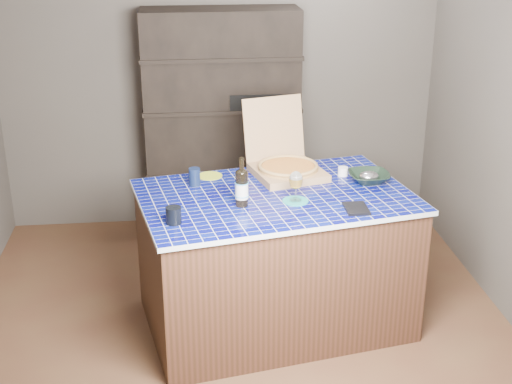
{
  "coord_description": "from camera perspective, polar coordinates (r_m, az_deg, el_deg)",
  "views": [
    {
      "loc": [
        -0.3,
        -3.9,
        2.52
      ],
      "look_at": [
        0.11,
        0.0,
        0.93
      ],
      "focal_mm": 50.0,
      "sensor_mm": 36.0,
      "label": 1
    }
  ],
  "objects": [
    {
      "name": "navy_cup",
      "position": [
        4.44,
        -4.94,
        1.21
      ],
      "size": [
        0.07,
        0.07,
        0.11
      ],
      "primitive_type": "cylinder",
      "color": "#0E1832",
      "rests_on": "kitchen_island"
    },
    {
      "name": "kitchen_island",
      "position": [
        4.5,
        1.53,
        -5.44
      ],
      "size": [
        1.79,
        1.32,
        0.89
      ],
      "rotation": [
        0.0,
        0.0,
        0.19
      ],
      "color": "#46261B",
      "rests_on": "floor"
    },
    {
      "name": "room",
      "position": [
        4.11,
        -1.52,
        4.03
      ],
      "size": [
        3.5,
        3.5,
        3.5
      ],
      "color": "brown",
      "rests_on": "ground"
    },
    {
      "name": "green_trivet",
      "position": [
        4.6,
        -3.7,
        1.3
      ],
      "size": [
        0.16,
        0.16,
        0.01
      ],
      "primitive_type": "cylinder",
      "color": "#AEC029",
      "rests_on": "kitchen_island"
    },
    {
      "name": "foil_contents",
      "position": [
        4.54,
        9.03,
        1.28
      ],
      "size": [
        0.13,
        0.1,
        0.06
      ],
      "primitive_type": "ellipsoid",
      "color": "#A7A5B0",
      "rests_on": "bowl"
    },
    {
      "name": "pizza_box",
      "position": [
        4.61,
        2.45,
        2.16
      ],
      "size": [
        0.53,
        0.6,
        0.46
      ],
      "rotation": [
        0.0,
        0.0,
        0.26
      ],
      "color": "#A37B54",
      "rests_on": "kitchen_island"
    },
    {
      "name": "dvd_case",
      "position": [
        4.13,
        8.03,
        -1.31
      ],
      "size": [
        0.13,
        0.18,
        0.01
      ],
      "primitive_type": "cube",
      "rotation": [
        0.0,
        0.0,
        0.0
      ],
      "color": "black",
      "rests_on": "kitchen_island"
    },
    {
      "name": "bowl",
      "position": [
        4.55,
        9.02,
        1.17
      ],
      "size": [
        0.26,
        0.26,
        0.06
      ],
      "primitive_type": "imported",
      "rotation": [
        0.0,
        0.0,
        0.0
      ],
      "color": "black",
      "rests_on": "kitchen_island"
    },
    {
      "name": "wine_glass",
      "position": [
        4.16,
        3.21,
        0.9
      ],
      "size": [
        0.08,
        0.08,
        0.18
      ],
      "color": "white",
      "rests_on": "teal_trivet"
    },
    {
      "name": "teal_trivet",
      "position": [
        4.21,
        3.18,
        -0.72
      ],
      "size": [
        0.15,
        0.15,
        0.01
      ],
      "primitive_type": "cylinder",
      "color": "teal",
      "rests_on": "kitchen_island"
    },
    {
      "name": "shelving_unit",
      "position": [
        5.67,
        -2.69,
        5.46
      ],
      "size": [
        1.2,
        0.41,
        1.8
      ],
      "color": "black",
      "rests_on": "floor"
    },
    {
      "name": "white_jar",
      "position": [
        4.63,
        6.97,
        1.65
      ],
      "size": [
        0.06,
        0.06,
        0.06
      ],
      "primitive_type": "cylinder",
      "color": "white",
      "rests_on": "kitchen_island"
    },
    {
      "name": "mead_bottle",
      "position": [
        4.11,
        -1.15,
        0.4
      ],
      "size": [
        0.08,
        0.08,
        0.29
      ],
      "color": "black",
      "rests_on": "kitchen_island"
    },
    {
      "name": "tumbler",
      "position": [
        3.93,
        -6.61,
        -1.86
      ],
      "size": [
        0.09,
        0.09,
        0.1
      ],
      "primitive_type": "cylinder",
      "color": "black",
      "rests_on": "kitchen_island"
    }
  ]
}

